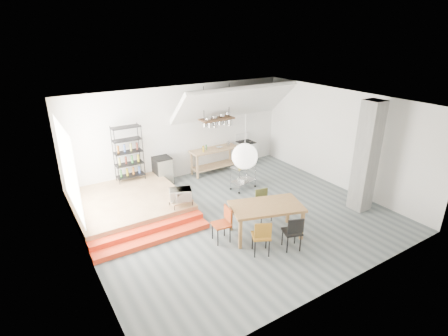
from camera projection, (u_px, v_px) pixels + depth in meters
floor at (238, 216)px, 9.90m from camera, size 8.00×8.00×0.00m
wall_back at (181, 132)px, 12.05m from camera, size 8.00×0.04×3.20m
wall_left at (82, 200)px, 7.32m from camera, size 0.04×7.00×3.20m
wall_right at (341, 140)px, 11.28m from camera, size 0.04×7.00×3.20m
ceiling at (240, 104)px, 8.71m from camera, size 8.00×7.00×0.02m
slope_ceiling at (235, 102)px, 12.11m from camera, size 4.40×1.44×1.32m
window_pane at (68, 168)px, 8.44m from camera, size 0.02×2.50×2.20m
platform at (128, 204)px, 10.16m from camera, size 3.00×3.00×0.40m
step_lower at (154, 239)px, 8.68m from camera, size 3.00×0.35×0.13m
step_upper at (149, 231)px, 8.93m from camera, size 3.00×0.35×0.27m
concrete_column at (366, 157)px, 9.76m from camera, size 0.50×0.50×3.20m
kitchen_counter at (214, 156)px, 12.68m from camera, size 1.80×0.60×0.91m
stove at (245, 153)px, 13.43m from camera, size 0.60×0.60×1.18m
pot_rack at (218, 121)px, 12.02m from camera, size 1.20×0.50×1.43m
wire_shelving at (128, 153)px, 10.93m from camera, size 0.88×0.38×1.80m
microwave_shelf at (181, 201)px, 9.59m from camera, size 0.60×0.40×0.16m
paper_lantern at (245, 156)px, 8.06m from camera, size 0.60×0.60×0.60m
dining_table at (266, 208)px, 8.74m from camera, size 2.00×1.50×0.85m
chair_mustard at (262, 235)px, 8.01m from camera, size 0.56×0.56×0.91m
chair_black at (293, 231)px, 8.19m from camera, size 0.52×0.52×0.89m
chair_olive at (263, 202)px, 9.59m from camera, size 0.45×0.45×0.86m
chair_red at (224, 221)px, 8.58m from camera, size 0.46×0.46×0.90m
rolling_cart at (243, 174)px, 11.40m from camera, size 0.88×0.59×0.81m
mini_fridge at (163, 171)px, 11.79m from camera, size 0.56×0.56×0.95m
microwave at (181, 195)px, 9.53m from camera, size 0.68×0.57×0.32m
bowl at (219, 147)px, 12.62m from camera, size 0.30×0.30×0.06m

